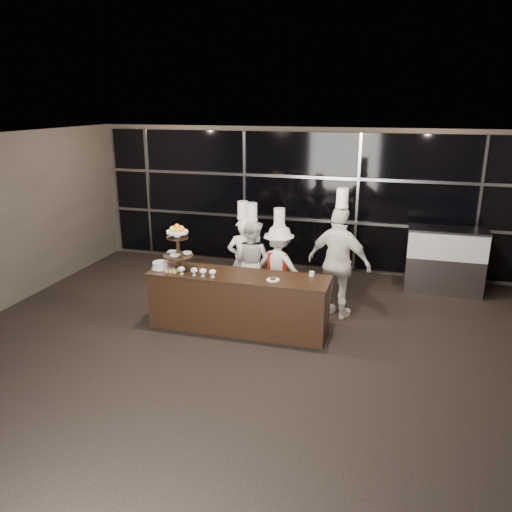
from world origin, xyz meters
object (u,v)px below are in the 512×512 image
(chef_b, at_px, (252,261))
(display_case, at_px, (445,257))
(layer_cake, at_px, (161,265))
(chef_c, at_px, (279,266))
(display_stand, at_px, (178,244))
(buffet_counter, at_px, (239,302))
(chef_a, at_px, (243,258))
(chef_d, at_px, (339,262))

(chef_b, bearing_deg, display_case, 24.37)
(layer_cake, bearing_deg, chef_c, 34.47)
(display_stand, xyz_separation_m, chef_c, (1.38, 1.10, -0.59))
(display_stand, height_order, layer_cake, display_stand)
(buffet_counter, height_order, display_case, display_case)
(display_case, relative_size, chef_b, 0.78)
(layer_cake, bearing_deg, chef_a, 50.15)
(display_case, xyz_separation_m, chef_a, (-3.52, -1.48, 0.12))
(layer_cake, bearing_deg, chef_d, 19.55)
(chef_b, xyz_separation_m, chef_c, (0.50, -0.02, -0.03))
(chef_a, bearing_deg, buffet_counter, -76.46)
(display_stand, height_order, chef_b, chef_b)
(display_case, bearing_deg, chef_a, -157.24)
(chef_a, height_order, chef_d, chef_d)
(buffet_counter, bearing_deg, layer_cake, -177.79)
(display_case, height_order, chef_d, chef_d)
(display_stand, distance_m, display_case, 5.04)
(chef_c, bearing_deg, layer_cake, -145.53)
(layer_cake, xyz_separation_m, chef_d, (2.74, 0.97, -0.01))
(chef_a, distance_m, chef_c, 0.67)
(chef_d, bearing_deg, chef_a, 171.98)
(chef_d, bearing_deg, layer_cake, -160.45)
(layer_cake, bearing_deg, display_case, 30.69)
(buffet_counter, xyz_separation_m, display_case, (3.24, 2.64, 0.22))
(display_case, distance_m, chef_d, 2.50)
(chef_c, distance_m, chef_d, 1.09)
(layer_cake, bearing_deg, buffet_counter, 2.21)
(buffet_counter, bearing_deg, display_stand, -179.99)
(buffet_counter, relative_size, chef_c, 1.61)
(layer_cake, relative_size, chef_c, 0.17)
(chef_a, bearing_deg, display_case, 22.76)
(buffet_counter, bearing_deg, chef_b, 95.71)
(buffet_counter, distance_m, chef_d, 1.78)
(layer_cake, height_order, chef_b, chef_b)
(buffet_counter, distance_m, chef_b, 1.17)
(display_stand, bearing_deg, display_case, 31.92)
(layer_cake, distance_m, chef_d, 2.90)
(display_stand, bearing_deg, layer_cake, -170.36)
(buffet_counter, relative_size, layer_cake, 9.47)
(buffet_counter, height_order, chef_a, chef_a)
(chef_b, relative_size, chef_d, 0.84)
(buffet_counter, height_order, chef_d, chef_d)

